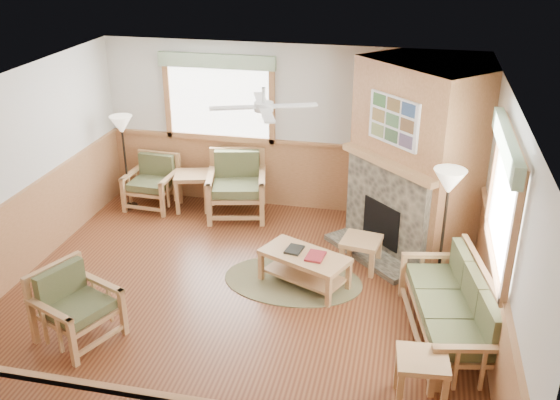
% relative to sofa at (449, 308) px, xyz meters
% --- Properties ---
extents(floor, '(6.00, 6.00, 0.01)m').
position_rel_sofa_xyz_m(floor, '(-2.55, 0.22, -0.45)').
color(floor, brown).
rests_on(floor, ground).
extents(ceiling, '(6.00, 6.00, 0.01)m').
position_rel_sofa_xyz_m(ceiling, '(-2.55, 0.22, 2.26)').
color(ceiling, white).
rests_on(ceiling, floor).
extents(wall_back, '(6.00, 0.02, 2.70)m').
position_rel_sofa_xyz_m(wall_back, '(-2.55, 3.22, 0.91)').
color(wall_back, silver).
rests_on(wall_back, floor).
extents(wall_front, '(6.00, 0.02, 2.70)m').
position_rel_sofa_xyz_m(wall_front, '(-2.55, -2.78, 0.91)').
color(wall_front, silver).
rests_on(wall_front, floor).
extents(wall_left, '(0.02, 6.00, 2.70)m').
position_rel_sofa_xyz_m(wall_left, '(-5.55, 0.22, 0.91)').
color(wall_left, silver).
rests_on(wall_left, floor).
extents(wall_right, '(0.02, 6.00, 2.70)m').
position_rel_sofa_xyz_m(wall_right, '(0.45, 0.22, 0.91)').
color(wall_right, silver).
rests_on(wall_right, floor).
extents(wainscot, '(6.00, 6.00, 1.10)m').
position_rel_sofa_xyz_m(wainscot, '(-2.55, 0.22, 0.11)').
color(wainscot, '#AA7245').
rests_on(wainscot, floor).
extents(fireplace, '(3.11, 3.11, 2.70)m').
position_rel_sofa_xyz_m(fireplace, '(-0.50, 2.27, 0.91)').
color(fireplace, '#AA7245').
rests_on(fireplace, floor).
extents(window_back, '(1.90, 0.16, 1.50)m').
position_rel_sofa_xyz_m(window_back, '(-3.65, 3.18, 2.09)').
color(window_back, white).
rests_on(window_back, wall_back).
extents(window_right, '(0.16, 1.90, 1.50)m').
position_rel_sofa_xyz_m(window_right, '(0.41, 0.02, 2.09)').
color(window_right, white).
rests_on(window_right, wall_right).
extents(ceiling_fan, '(1.59, 1.59, 0.36)m').
position_rel_sofa_xyz_m(ceiling_fan, '(-2.25, 0.52, 2.22)').
color(ceiling_fan, white).
rests_on(ceiling_fan, ceiling).
extents(sofa, '(2.03, 1.15, 0.88)m').
position_rel_sofa_xyz_m(sofa, '(0.00, 0.00, 0.00)').
color(sofa, tan).
rests_on(sofa, floor).
extents(armchair_back_left, '(0.79, 0.79, 0.85)m').
position_rel_sofa_xyz_m(armchair_back_left, '(-4.73, 2.71, -0.02)').
color(armchair_back_left, tan).
rests_on(armchair_back_left, floor).
extents(armchair_back_right, '(1.08, 1.08, 1.01)m').
position_rel_sofa_xyz_m(armchair_back_right, '(-3.25, 2.69, 0.07)').
color(armchair_back_right, tan).
rests_on(armchair_back_right, floor).
extents(armchair_left, '(1.00, 1.00, 0.86)m').
position_rel_sofa_xyz_m(armchair_left, '(-4.11, -0.87, -0.01)').
color(armchair_left, tan).
rests_on(armchair_left, floor).
extents(coffee_table, '(1.27, 0.99, 0.46)m').
position_rel_sofa_xyz_m(coffee_table, '(-1.80, 0.82, -0.21)').
color(coffee_table, tan).
rests_on(coffee_table, floor).
extents(end_table_chairs, '(0.67, 0.66, 0.62)m').
position_rel_sofa_xyz_m(end_table_chairs, '(-4.04, 2.77, -0.13)').
color(end_table_chairs, tan).
rests_on(end_table_chairs, floor).
extents(end_table_sofa, '(0.54, 0.52, 0.56)m').
position_rel_sofa_xyz_m(end_table_sofa, '(-0.29, -1.11, -0.16)').
color(end_table_sofa, tan).
rests_on(end_table_sofa, floor).
extents(footstool, '(0.58, 0.58, 0.44)m').
position_rel_sofa_xyz_m(footstool, '(-1.12, 1.43, -0.22)').
color(footstool, tan).
rests_on(footstool, floor).
extents(braided_rug, '(2.31, 2.31, 0.01)m').
position_rel_sofa_xyz_m(braided_rug, '(-1.96, 0.88, -0.43)').
color(braided_rug, brown).
rests_on(braided_rug, floor).
extents(floor_lamp_left, '(0.43, 0.43, 1.59)m').
position_rel_sofa_xyz_m(floor_lamp_left, '(-5.10, 2.60, 0.35)').
color(floor_lamp_left, black).
rests_on(floor_lamp_left, floor).
extents(floor_lamp_right, '(0.51, 0.51, 1.73)m').
position_rel_sofa_xyz_m(floor_lamp_right, '(-0.10, 0.99, 0.42)').
color(floor_lamp_right, black).
rests_on(floor_lamp_right, floor).
extents(book_red, '(0.25, 0.32, 0.03)m').
position_rel_sofa_xyz_m(book_red, '(-1.65, 0.77, 0.05)').
color(book_red, maroon).
rests_on(book_red, coffee_table).
extents(book_dark, '(0.24, 0.30, 0.03)m').
position_rel_sofa_xyz_m(book_dark, '(-1.95, 0.89, 0.04)').
color(book_dark, black).
rests_on(book_dark, coffee_table).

